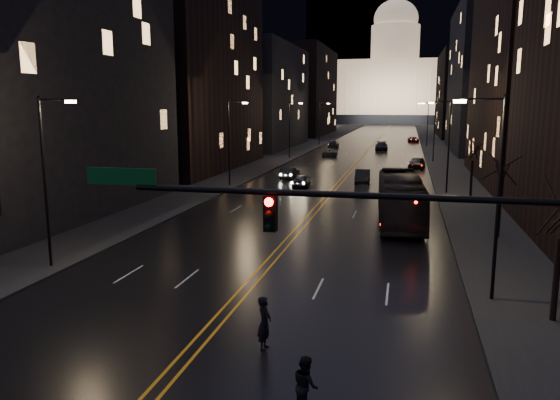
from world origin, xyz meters
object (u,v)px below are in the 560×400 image
Objects in this scene: receding_car_a at (363,176)px; pedestrian_a at (265,323)px; bus at (400,199)px; oncoming_car_a at (302,180)px; oncoming_car_b at (289,173)px; pedestrian_b at (306,385)px; traffic_signal at (357,236)px.

receding_car_a is 42.32m from pedestrian_a.
pedestrian_a reaches higher than receding_car_a.
oncoming_car_a is at bearing 119.80° from bus.
bus is 18.85m from oncoming_car_a.
oncoming_car_b is 0.90× the size of receding_car_a.
oncoming_car_a is 2.48× the size of pedestrian_b.
pedestrian_a is at bearing -1.05° from pedestrian_b.
pedestrian_a is at bearing 137.04° from traffic_signal.
traffic_signal is at bearing -131.66° from pedestrian_a.
bus is 7.40× the size of pedestrian_b.
pedestrian_a is at bearing 104.60° from oncoming_car_b.
traffic_signal reaches higher than oncoming_car_a.
traffic_signal reaches higher than receding_car_a.
bus is 6.47× the size of pedestrian_a.
oncoming_car_a reaches higher than oncoming_car_b.
pedestrian_b is at bearing -148.34° from pedestrian_a.
oncoming_car_a is 6.50m from oncoming_car_b.
pedestrian_b reaches higher than oncoming_car_b.
oncoming_car_b is at bearing -18.76° from pedestrian_b.
receding_car_a is (-4.29, 19.65, -1.00)m from bus.
pedestrian_b is at bearing -90.88° from receding_car_a.
traffic_signal is at bearing 96.85° from oncoming_car_a.
traffic_signal is at bearing 107.83° from oncoming_car_b.
traffic_signal reaches higher than bus.
receding_car_a is 46.03m from pedestrian_b.
bus is at bearing 88.05° from traffic_signal.
oncoming_car_a is at bearing 117.05° from oncoming_car_b.
pedestrian_a is (6.03, -38.38, 0.26)m from oncoming_car_a.
bus is at bearing -9.49° from pedestrian_a.
traffic_signal is 26.10m from bus.
traffic_signal reaches higher than oncoming_car_b.
traffic_signal is 45.86m from receding_car_a.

